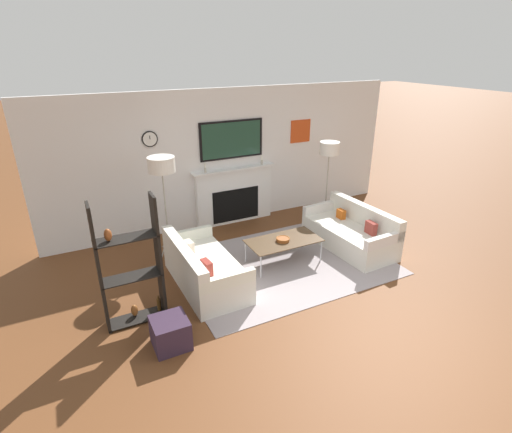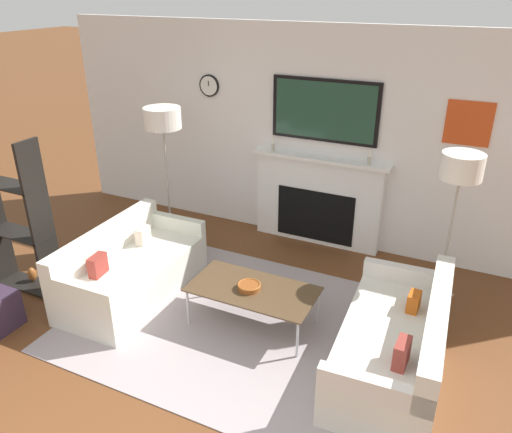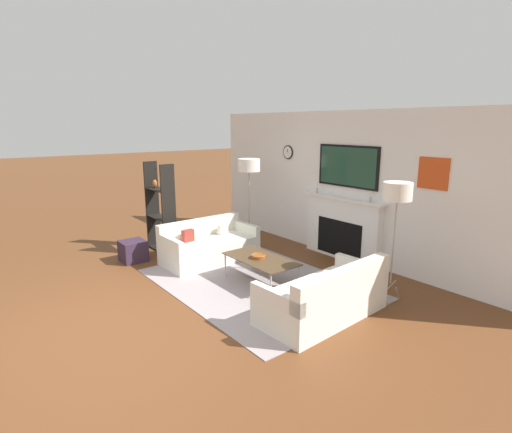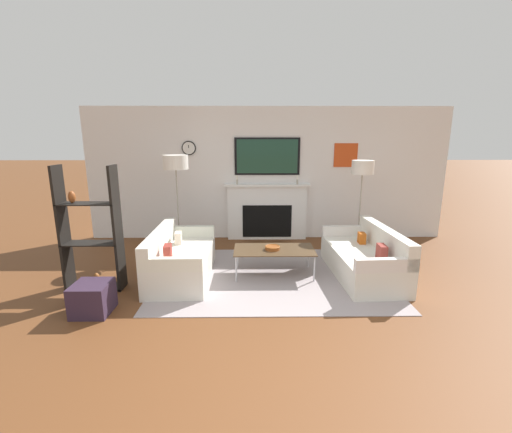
% 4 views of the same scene
% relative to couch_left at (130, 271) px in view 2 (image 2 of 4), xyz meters
% --- Properties ---
extents(fireplace_wall, '(7.40, 0.28, 2.70)m').
position_rel_couch_left_xyz_m(fireplace_wall, '(1.42, 2.12, 0.96)').
color(fireplace_wall, white).
rests_on(fireplace_wall, ground_plane).
extents(area_rug, '(3.45, 2.50, 0.01)m').
position_rel_couch_left_xyz_m(area_rug, '(1.42, 0.00, -0.26)').
color(area_rug, gray).
rests_on(area_rug, ground_plane).
extents(couch_left, '(0.86, 1.72, 0.73)m').
position_rel_couch_left_xyz_m(couch_left, '(0.00, 0.00, 0.00)').
color(couch_left, silver).
rests_on(couch_left, ground_plane).
extents(couch_right, '(0.91, 1.79, 0.75)m').
position_rel_couch_left_xyz_m(couch_right, '(2.84, 0.00, 0.00)').
color(couch_right, silver).
rests_on(couch_right, ground_plane).
extents(coffee_table, '(1.23, 0.64, 0.42)m').
position_rel_couch_left_xyz_m(coffee_table, '(1.45, 0.06, 0.13)').
color(coffee_table, '#4C3823').
rests_on(coffee_table, ground_plane).
extents(decorative_bowl, '(0.23, 0.23, 0.06)m').
position_rel_couch_left_xyz_m(decorative_bowl, '(1.42, 0.04, 0.18)').
color(decorative_bowl, brown).
rests_on(decorative_bowl, coffee_table).
extents(floor_lamp_left, '(0.44, 0.44, 1.80)m').
position_rel_couch_left_xyz_m(floor_lamp_left, '(-0.23, 1.11, 1.38)').
color(floor_lamp_left, '#9E998E').
rests_on(floor_lamp_left, ground_plane).
extents(floor_lamp_right, '(0.39, 0.39, 1.71)m').
position_rel_couch_left_xyz_m(floor_lamp_right, '(3.07, 1.11, 1.28)').
color(floor_lamp_right, '#9E998E').
rests_on(floor_lamp_right, ground_plane).
extents(shelf_unit, '(0.78, 0.28, 1.74)m').
position_rel_couch_left_xyz_m(shelf_unit, '(-1.11, -0.40, 0.54)').
color(shelf_unit, black).
rests_on(shelf_unit, ground_plane).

